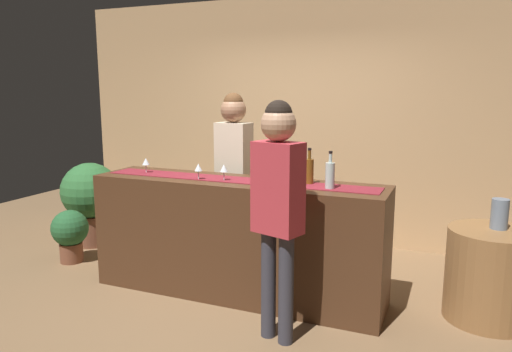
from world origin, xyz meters
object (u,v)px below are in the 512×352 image
at_px(wine_bottle_clear, 330,175).
at_px(customer_sipping, 278,195).
at_px(wine_glass_near_customer, 146,162).
at_px(bartender, 234,160).
at_px(wine_bottle_amber, 309,171).
at_px(wine_glass_mid_counter, 198,168).
at_px(potted_plant_small, 70,232).
at_px(round_side_table, 490,275).
at_px(vase_on_side_table, 500,214).
at_px(wine_glass_far_end, 224,169).
at_px(potted_plant_tall, 90,198).

xyz_separation_m(wine_bottle_clear, customer_sipping, (-0.23, -0.57, -0.07)).
height_order(wine_glass_near_customer, bartender, bartender).
relative_size(wine_bottle_amber, wine_glass_mid_counter, 2.10).
distance_m(customer_sipping, potted_plant_small, 2.79).
distance_m(round_side_table, potted_plant_small, 4.05).
relative_size(customer_sipping, vase_on_side_table, 7.30).
bearing_deg(wine_glass_far_end, potted_plant_small, 176.27).
relative_size(potted_plant_tall, potted_plant_small, 1.73).
bearing_deg(customer_sipping, wine_glass_near_customer, 175.20).
distance_m(wine_glass_far_end, round_side_table, 2.32).
bearing_deg(bartender, round_side_table, -178.51).
relative_size(wine_bottle_clear, wine_bottle_amber, 1.00).
distance_m(wine_glass_far_end, potted_plant_small, 2.07).
bearing_deg(customer_sipping, potted_plant_small, -177.56).
bearing_deg(potted_plant_tall, round_side_table, -3.89).
relative_size(wine_bottle_clear, potted_plant_small, 0.54).
xyz_separation_m(vase_on_side_table, potted_plant_tall, (-4.28, 0.23, -0.30)).
bearing_deg(vase_on_side_table, wine_glass_far_end, -168.13).
relative_size(wine_glass_mid_counter, vase_on_side_table, 0.60).
height_order(potted_plant_tall, potted_plant_small, potted_plant_tall).
height_order(wine_glass_near_customer, wine_glass_far_end, same).
distance_m(wine_glass_near_customer, potted_plant_tall, 1.52).
distance_m(wine_bottle_amber, round_side_table, 1.65).
xyz_separation_m(wine_glass_near_customer, potted_plant_tall, (-1.25, 0.62, -0.59)).
distance_m(wine_glass_near_customer, bartender, 0.86).
relative_size(wine_bottle_clear, customer_sipping, 0.17).
xyz_separation_m(wine_bottle_clear, round_side_table, (1.22, 0.39, -0.79)).
distance_m(bartender, potted_plant_tall, 1.97).
bearing_deg(wine_glass_mid_counter, wine_bottle_amber, 11.22).
distance_m(bartender, round_side_table, 2.49).
bearing_deg(wine_glass_far_end, potted_plant_tall, 161.80).
bearing_deg(wine_bottle_clear, round_side_table, 17.68).
bearing_deg(round_side_table, potted_plant_small, -176.05).
distance_m(wine_glass_mid_counter, vase_on_side_table, 2.47).
height_order(wine_glass_mid_counter, bartender, bartender).
relative_size(customer_sipping, potted_plant_small, 3.10).
xyz_separation_m(wine_glass_near_customer, round_side_table, (3.00, 0.33, -0.78)).
bearing_deg(wine_bottle_amber, potted_plant_tall, 169.00).
xyz_separation_m(bartender, round_side_table, (2.36, -0.24, -0.75)).
xyz_separation_m(wine_glass_far_end, round_side_table, (2.15, 0.40, -0.78)).
height_order(bartender, potted_plant_small, bartender).
relative_size(wine_bottle_amber, potted_plant_small, 0.54).
bearing_deg(bartender, wine_glass_far_end, 115.60).
bearing_deg(potted_plant_tall, wine_bottle_clear, -12.63).
height_order(customer_sipping, potted_plant_tall, customer_sipping).
height_order(bartender, potted_plant_tall, bartender).
relative_size(wine_glass_near_customer, wine_glass_mid_counter, 1.00).
relative_size(round_side_table, vase_on_side_table, 3.08).
bearing_deg(potted_plant_tall, wine_glass_far_end, -18.20).
bearing_deg(wine_bottle_amber, wine_glass_near_customer, -177.24).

